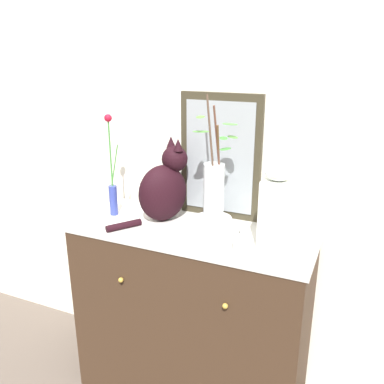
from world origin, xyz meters
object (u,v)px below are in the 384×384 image
object	(u,v)px
sideboard	(192,313)
vase_glass_clear	(214,188)
bowl_porcelain	(213,223)
cat_sitting	(164,188)
candle_pillar	(239,243)
mirror_leaning	(220,157)
vase_slim_green	(113,185)
jar_lidded_porcelain	(276,208)

from	to	relation	value
sideboard	vase_glass_clear	xyz separation A→B (m)	(0.09, 0.04, 0.66)
bowl_porcelain	sideboard	bearing A→B (deg)	-157.71
bowl_porcelain	cat_sitting	bearing A→B (deg)	176.70
vase_glass_clear	candle_pillar	bearing A→B (deg)	-43.95
mirror_leaning	vase_slim_green	distance (m)	0.54
cat_sitting	sideboard	bearing A→B (deg)	-17.21
jar_lidded_porcelain	vase_glass_clear	bearing A→B (deg)	169.24
mirror_leaning	vase_glass_clear	bearing A→B (deg)	-78.48
mirror_leaning	candle_pillar	world-z (taller)	mirror_leaning
bowl_porcelain	jar_lidded_porcelain	bearing A→B (deg)	-10.90
mirror_leaning	bowl_porcelain	bearing A→B (deg)	-78.81
bowl_porcelain	jar_lidded_porcelain	size ratio (longest dim) A/B	0.45
vase_glass_clear	jar_lidded_porcelain	bearing A→B (deg)	-10.76
mirror_leaning	cat_sitting	bearing A→B (deg)	-145.91
bowl_porcelain	candle_pillar	world-z (taller)	candle_pillar
vase_slim_green	candle_pillar	distance (m)	0.72
vase_glass_clear	candle_pillar	world-z (taller)	vase_glass_clear
sideboard	vase_glass_clear	world-z (taller)	vase_glass_clear
cat_sitting	bowl_porcelain	xyz separation A→B (m)	(0.26, -0.01, -0.13)
sideboard	bowl_porcelain	size ratio (longest dim) A/B	6.63
sideboard	jar_lidded_porcelain	bearing A→B (deg)	-2.95
cat_sitting	vase_slim_green	bearing A→B (deg)	-170.20
sideboard	bowl_porcelain	xyz separation A→B (m)	(0.09, 0.04, 0.49)
bowl_porcelain	jar_lidded_porcelain	xyz separation A→B (m)	(0.29, -0.06, 0.14)
jar_lidded_porcelain	vase_slim_green	bearing A→B (deg)	178.16
bowl_porcelain	vase_glass_clear	distance (m)	0.17
cat_sitting	candle_pillar	world-z (taller)	cat_sitting
sideboard	cat_sitting	distance (m)	0.65
sideboard	mirror_leaning	world-z (taller)	mirror_leaning
vase_glass_clear	mirror_leaning	bearing A→B (deg)	101.52
cat_sitting	vase_glass_clear	size ratio (longest dim) A/B	0.72
mirror_leaning	cat_sitting	xyz separation A→B (m)	(-0.22, -0.15, -0.14)
vase_glass_clear	cat_sitting	bearing A→B (deg)	176.50
sideboard	vase_slim_green	distance (m)	0.75
sideboard	jar_lidded_porcelain	distance (m)	0.74
sideboard	vase_glass_clear	size ratio (longest dim) A/B	2.05
cat_sitting	candle_pillar	bearing A→B (deg)	-23.24
jar_lidded_porcelain	candle_pillar	world-z (taller)	jar_lidded_porcelain
cat_sitting	candle_pillar	distance (m)	0.49
vase_glass_clear	jar_lidded_porcelain	size ratio (longest dim) A/B	1.46
jar_lidded_porcelain	mirror_leaning	bearing A→B (deg)	145.72
candle_pillar	sideboard	bearing A→B (deg)	153.26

